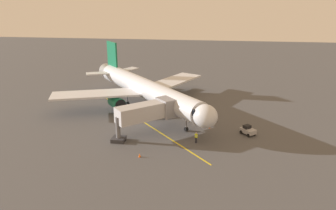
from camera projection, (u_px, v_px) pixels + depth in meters
name	position (u px, v px, depth m)	size (l,w,h in m)	color
ground_plane	(140.00, 107.00, 64.26)	(220.00, 220.00, 0.00)	#4C4C4F
apron_lead_in_line	(139.00, 119.00, 57.82)	(0.24, 40.00, 0.01)	yellow
airplane	(145.00, 89.00, 62.41)	(32.41, 33.60, 11.50)	silver
jet_bridge	(150.00, 111.00, 50.74)	(9.89, 9.04, 5.40)	#B7B7BC
ground_crew_marshaller	(196.00, 137.00, 48.15)	(0.47, 0.43, 1.71)	#23232D
tug_near_nose	(248.00, 130.00, 51.22)	(2.64, 2.72, 1.50)	#9E9EA3
safety_cone_nose_left	(209.00, 127.00, 53.85)	(0.32, 0.32, 0.55)	#F2590F
safety_cone_nose_right	(140.00, 155.00, 44.01)	(0.32, 0.32, 0.55)	#F2590F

